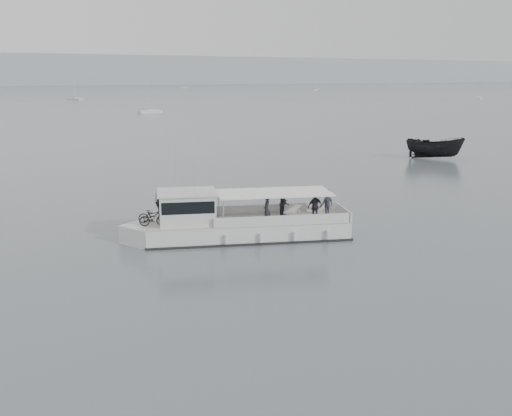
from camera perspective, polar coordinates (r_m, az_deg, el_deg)
name	(u,v)px	position (r m, az deg, el deg)	size (l,w,h in m)	color
ground	(268,218)	(34.99, 1.23, -0.99)	(1400.00, 1400.00, 0.00)	#535E62
tour_boat	(228,224)	(30.33, -2.82, -1.58)	(12.02, 6.24, 5.11)	silver
dark_motorboat	(435,148)	(62.86, 17.44, 5.75)	(2.21, 5.89, 2.27)	black
moored_fleet	(3,98)	(238.50, -23.99, 10.01)	(392.51, 336.86, 9.33)	silver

